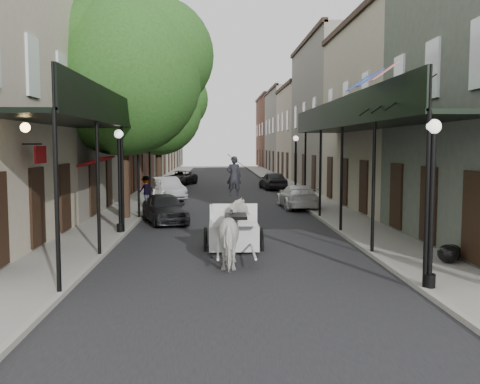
{
  "coord_description": "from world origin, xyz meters",
  "views": [
    {
      "loc": [
        -0.62,
        -13.43,
        3.26
      ],
      "look_at": [
        0.24,
        5.56,
        1.6
      ],
      "focal_mm": 40.0,
      "sensor_mm": 36.0,
      "label": 1
    }
  ],
  "objects": [
    {
      "name": "ground",
      "position": [
        0.0,
        0.0,
        0.0
      ],
      "size": [
        140.0,
        140.0,
        0.0
      ],
      "primitive_type": "plane",
      "color": "gray",
      "rests_on": "ground"
    },
    {
      "name": "road",
      "position": [
        0.0,
        20.0,
        0.01
      ],
      "size": [
        8.0,
        90.0,
        0.01
      ],
      "primitive_type": "cube",
      "color": "black",
      "rests_on": "ground"
    },
    {
      "name": "sidewalk_left",
      "position": [
        -5.0,
        20.0,
        0.06
      ],
      "size": [
        2.2,
        90.0,
        0.12
      ],
      "primitive_type": "cube",
      "color": "gray",
      "rests_on": "ground"
    },
    {
      "name": "sidewalk_right",
      "position": [
        5.0,
        20.0,
        0.06
      ],
      "size": [
        2.2,
        90.0,
        0.12
      ],
      "primitive_type": "cube",
      "color": "gray",
      "rests_on": "ground"
    },
    {
      "name": "building_row_left",
      "position": [
        -8.6,
        30.0,
        5.25
      ],
      "size": [
        5.0,
        80.0,
        10.5
      ],
      "primitive_type": "cube",
      "color": "#B3A68F",
      "rests_on": "ground"
    },
    {
      "name": "building_row_right",
      "position": [
        8.6,
        30.0,
        5.25
      ],
      "size": [
        5.0,
        80.0,
        10.5
      ],
      "primitive_type": "cube",
      "color": "slate",
      "rests_on": "ground"
    },
    {
      "name": "gallery_left",
      "position": [
        -4.79,
        6.98,
        4.05
      ],
      "size": [
        2.2,
        18.05,
        4.88
      ],
      "color": "black",
      "rests_on": "sidewalk_left"
    },
    {
      "name": "gallery_right",
      "position": [
        4.79,
        6.98,
        4.05
      ],
      "size": [
        2.2,
        18.05,
        4.88
      ],
      "color": "black",
      "rests_on": "sidewalk_right"
    },
    {
      "name": "tree_near",
      "position": [
        -4.2,
        10.18,
        6.49
      ],
      "size": [
        7.31,
        6.8,
        9.63
      ],
      "color": "#382619",
      "rests_on": "sidewalk_left"
    },
    {
      "name": "tree_far",
      "position": [
        -4.25,
        24.18,
        5.84
      ],
      "size": [
        6.45,
        6.0,
        8.61
      ],
      "color": "#382619",
      "rests_on": "sidewalk_left"
    },
    {
      "name": "lamppost_right_near",
      "position": [
        4.1,
        -2.0,
        2.05
      ],
      "size": [
        0.32,
        0.32,
        3.71
      ],
      "color": "black",
      "rests_on": "sidewalk_right"
    },
    {
      "name": "lamppost_left",
      "position": [
        -4.1,
        6.0,
        2.05
      ],
      "size": [
        0.32,
        0.32,
        3.71
      ],
      "color": "black",
      "rests_on": "sidewalk_left"
    },
    {
      "name": "lamppost_right_far",
      "position": [
        4.1,
        18.0,
        2.05
      ],
      "size": [
        0.32,
        0.32,
        3.71
      ],
      "color": "black",
      "rests_on": "sidewalk_right"
    },
    {
      "name": "horse",
      "position": [
        -0.09,
        0.84,
        0.89
      ],
      "size": [
        0.97,
        2.11,
        1.77
      ],
      "primitive_type": "imported",
      "rotation": [
        0.0,
        0.0,
        3.14
      ],
      "color": "silver",
      "rests_on": "ground"
    },
    {
      "name": "carriage",
      "position": [
        -0.07,
        3.6,
        1.15
      ],
      "size": [
        1.87,
        2.63,
        2.97
      ],
      "rotation": [
        0.0,
        0.0,
        -0.0
      ],
      "color": "black",
      "rests_on": "ground"
    },
    {
      "name": "pedestrian_walking",
      "position": [
        -3.3,
        11.72,
        0.83
      ],
      "size": [
        0.9,
        0.75,
        1.67
      ],
      "primitive_type": "imported",
      "rotation": [
        0.0,
        0.0,
        0.16
      ],
      "color": "beige",
      "rests_on": "ground"
    },
    {
      "name": "pedestrian_sidewalk_left",
      "position": [
        -4.39,
        15.46,
        0.87
      ],
      "size": [
        1.12,
        0.99,
        1.5
      ],
      "primitive_type": "imported",
      "rotation": [
        0.0,
        0.0,
        3.71
      ],
      "color": "gray",
      "rests_on": "sidewalk_left"
    },
    {
      "name": "car_left_near",
      "position": [
        -2.78,
        9.0,
        0.63
      ],
      "size": [
        2.52,
        3.99,
        1.27
      ],
      "primitive_type": "imported",
      "rotation": [
        0.0,
        0.0,
        0.3
      ],
      "color": "black",
      "rests_on": "ground"
    },
    {
      "name": "car_left_mid",
      "position": [
        -3.6,
        18.52,
        0.69
      ],
      "size": [
        2.81,
        4.42,
        1.37
      ],
      "primitive_type": "imported",
      "rotation": [
        0.0,
        0.0,
        0.36
      ],
      "color": "#95969A",
      "rests_on": "ground"
    },
    {
      "name": "car_left_far",
      "position": [
        -3.6,
        30.71,
        0.59
      ],
      "size": [
        3.03,
        4.6,
        1.18
      ],
      "primitive_type": "imported",
      "rotation": [
        0.0,
        0.0,
        -0.28
      ],
      "color": "black",
      "rests_on": "ground"
    },
    {
      "name": "car_right_near",
      "position": [
        3.6,
        14.0,
        0.61
      ],
      "size": [
        1.87,
        4.28,
        1.22
      ],
      "primitive_type": "imported",
      "rotation": [
        0.0,
        0.0,
        3.18
      ],
      "color": "silver",
      "rests_on": "ground"
    },
    {
      "name": "car_right_far",
      "position": [
        3.6,
        25.79,
        0.67
      ],
      "size": [
        1.99,
        4.08,
        1.34
      ],
      "primitive_type": "imported",
      "rotation": [
        0.0,
        0.0,
        3.25
      ],
      "color": "black",
      "rests_on": "ground"
    },
    {
      "name": "trash_bags",
      "position": [
        5.72,
        0.58,
        0.35
      ],
      "size": [
        0.85,
        1.0,
        0.5
      ],
      "color": "black",
      "rests_on": "sidewalk_right"
    }
  ]
}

